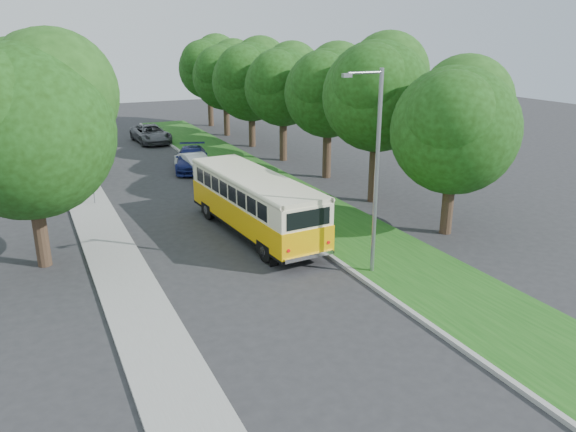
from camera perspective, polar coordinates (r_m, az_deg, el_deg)
name	(u,v)px	position (r m, az deg, el deg)	size (l,w,h in m)	color
ground	(249,269)	(23.06, -3.99, -5.41)	(120.00, 120.00, 0.00)	#29292B
curb	(279,220)	(28.64, -0.97, -0.42)	(0.20, 70.00, 0.15)	gray
grass_verge	(319,214)	(29.64, 3.17, 0.18)	(4.50, 70.00, 0.13)	#194D14
sidewalk	(109,246)	(26.52, -17.75, -2.91)	(2.20, 70.00, 0.12)	gray
treeline	(192,83)	(39.36, -9.70, 13.15)	(24.27, 41.91, 9.46)	#332319
lamppost_near	(375,167)	(21.43, 8.82, 4.91)	(1.71, 0.16, 8.00)	gray
lamppost_far	(75,122)	(36.21, -20.79, 8.93)	(1.71, 0.16, 7.50)	gray
warning_sign	(92,175)	(32.73, -19.30, 3.91)	(0.56, 0.10, 2.50)	gray
vintage_bus	(255,205)	(26.43, -3.41, 1.14)	(2.56, 9.94, 2.95)	#FEB908
car_silver	(218,178)	(34.74, -7.17, 3.89)	(1.70, 4.22, 1.44)	#ABAAAF
car_white	(196,164)	(38.78, -9.37, 5.25)	(1.45, 4.16, 1.37)	white
car_blue	(192,159)	(39.95, -9.73, 5.73)	(2.16, 5.32, 1.54)	navy
car_grey	(151,134)	(50.77, -13.75, 8.11)	(2.56, 5.56, 1.54)	#515358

